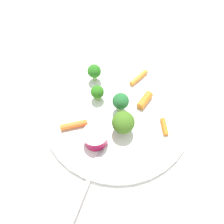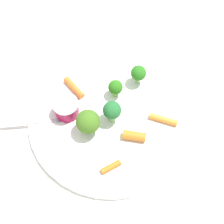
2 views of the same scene
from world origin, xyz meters
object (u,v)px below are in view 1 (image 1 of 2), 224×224
at_px(broccoli_floret_1, 123,122).
at_px(carrot_stick_1, 164,127).
at_px(broccoli_floret_2, 94,71).
at_px(broccoli_floret_3, 120,103).
at_px(plate, 117,111).
at_px(carrot_stick_2, 145,100).
at_px(fork, 89,178).
at_px(carrot_stick_3, 139,78).
at_px(sauce_cup, 96,137).
at_px(carrot_stick_0, 74,125).
at_px(broccoli_floret_0, 97,92).

height_order(broccoli_floret_1, carrot_stick_1, broccoli_floret_1).
bearing_deg(broccoli_floret_2, broccoli_floret_3, 135.08).
relative_size(plate, broccoli_floret_2, 7.00).
height_order(broccoli_floret_2, carrot_stick_1, broccoli_floret_2).
xyz_separation_m(plate, carrot_stick_2, (-0.05, -0.03, 0.01)).
height_order(broccoli_floret_3, fork, broccoli_floret_3).
distance_m(broccoli_floret_2, carrot_stick_3, 0.10).
distance_m(sauce_cup, broccoli_floret_3, 0.08).
height_order(carrot_stick_0, carrot_stick_2, carrot_stick_2).
bearing_deg(carrot_stick_0, broccoli_floret_0, -110.81).
height_order(broccoli_floret_2, carrot_stick_2, broccoli_floret_2).
bearing_deg(carrot_stick_2, broccoli_floret_0, 6.51).
bearing_deg(plate, sauce_cup, 72.10).
bearing_deg(carrot_stick_2, carrot_stick_3, -70.25).
bearing_deg(plate, carrot_stick_1, 167.07).
bearing_deg(broccoli_floret_2, carrot_stick_3, -166.61).
height_order(broccoli_floret_1, carrot_stick_0, broccoli_floret_1).
bearing_deg(plate, carrot_stick_0, 37.49).
height_order(broccoli_floret_3, carrot_stick_0, broccoli_floret_3).
bearing_deg(broccoli_floret_0, broccoli_floret_2, -68.84).
height_order(sauce_cup, broccoli_floret_0, broccoli_floret_0).
bearing_deg(broccoli_floret_2, broccoli_floret_0, 111.16).
bearing_deg(carrot_stick_1, broccoli_floret_0, -15.78).
bearing_deg(carrot_stick_0, carrot_stick_3, -125.51).
xyz_separation_m(plate, carrot_stick_1, (-0.10, 0.02, 0.01)).
distance_m(broccoli_floret_1, broccoli_floret_2, 0.15).
bearing_deg(plate, carrot_stick_2, -150.64).
bearing_deg(broccoli_floret_0, carrot_stick_0, 69.19).
bearing_deg(broccoli_floret_3, plate, -30.29).
bearing_deg(fork, broccoli_floret_0, -80.80).
bearing_deg(carrot_stick_2, fork, 68.24).
xyz_separation_m(carrot_stick_0, carrot_stick_3, (-0.11, -0.15, -0.00)).
height_order(broccoli_floret_2, fork, broccoli_floret_2).
bearing_deg(plate, fork, 82.77).
relative_size(broccoli_floret_2, broccoli_floret_3, 0.90).
bearing_deg(carrot_stick_0, sauce_cup, 157.22).
bearing_deg(carrot_stick_3, carrot_stick_2, 109.75).
distance_m(plate, carrot_stick_0, 0.10).
relative_size(plate, broccoli_floret_0, 8.09).
distance_m(broccoli_floret_3, carrot_stick_2, 0.06).
relative_size(broccoli_floret_1, carrot_stick_3, 1.03).
relative_size(sauce_cup, carrot_stick_2, 1.14).
bearing_deg(carrot_stick_0, fork, 121.30).
xyz_separation_m(carrot_stick_0, carrot_stick_1, (-0.18, -0.04, -0.00)).
bearing_deg(broccoli_floret_2, carrot_stick_0, 85.57).
distance_m(sauce_cup, carrot_stick_0, 0.06).
height_order(sauce_cup, carrot_stick_0, sauce_cup).
height_order(carrot_stick_2, fork, carrot_stick_2).
relative_size(plate, broccoli_floret_1, 5.75).
bearing_deg(broccoli_floret_1, broccoli_floret_0, -43.99).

